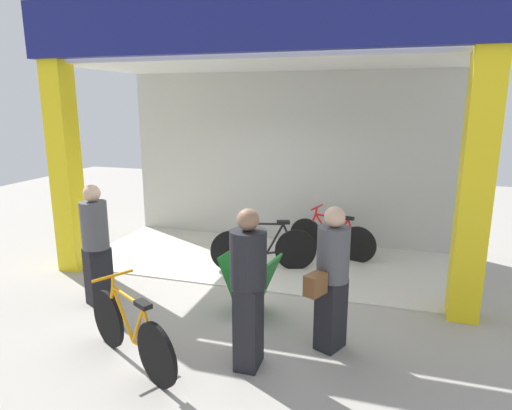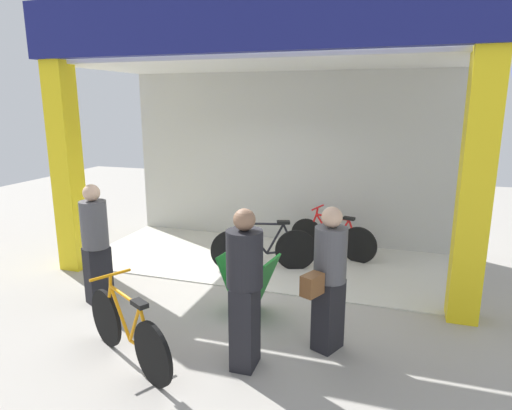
{
  "view_description": "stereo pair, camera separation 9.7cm",
  "coord_description": "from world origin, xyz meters",
  "px_view_note": "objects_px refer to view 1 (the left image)",
  "views": [
    {
      "loc": [
        1.99,
        -5.85,
        2.73
      ],
      "look_at": [
        0.0,
        0.66,
        1.15
      ],
      "focal_mm": 31.17,
      "sensor_mm": 36.0,
      "label": 1
    },
    {
      "loc": [
        2.09,
        -5.82,
        2.73
      ],
      "look_at": [
        0.0,
        0.66,
        1.15
      ],
      "focal_mm": 31.17,
      "sensor_mm": 36.0,
      "label": 2
    }
  ],
  "objects_px": {
    "bicycle_parked_0": "(131,332)",
    "pedestrian_1": "(96,243)",
    "bicycle_inside_1": "(264,248)",
    "pedestrian_3": "(331,277)",
    "sandwich_board_sign": "(250,285)",
    "bicycle_inside_0": "(332,238)",
    "pedestrian_2": "(249,286)"
  },
  "relations": [
    {
      "from": "bicycle_parked_0",
      "to": "pedestrian_1",
      "type": "distance_m",
      "value": 1.79
    },
    {
      "from": "bicycle_parked_0",
      "to": "pedestrian_1",
      "type": "bearing_deg",
      "value": 136.64
    },
    {
      "from": "bicycle_inside_1",
      "to": "bicycle_parked_0",
      "type": "distance_m",
      "value": 3.08
    },
    {
      "from": "pedestrian_1",
      "to": "bicycle_parked_0",
      "type": "bearing_deg",
      "value": -43.36
    },
    {
      "from": "bicycle_parked_0",
      "to": "pedestrian_3",
      "type": "relative_size",
      "value": 0.91
    },
    {
      "from": "sandwich_board_sign",
      "to": "pedestrian_3",
      "type": "relative_size",
      "value": 0.5
    },
    {
      "from": "bicycle_inside_0",
      "to": "bicycle_parked_0",
      "type": "height_order",
      "value": "bicycle_parked_0"
    },
    {
      "from": "bicycle_inside_1",
      "to": "bicycle_parked_0",
      "type": "bearing_deg",
      "value": -101.07
    },
    {
      "from": "bicycle_inside_1",
      "to": "sandwich_board_sign",
      "type": "distance_m",
      "value": 1.57
    },
    {
      "from": "sandwich_board_sign",
      "to": "pedestrian_2",
      "type": "distance_m",
      "value": 1.27
    },
    {
      "from": "sandwich_board_sign",
      "to": "pedestrian_3",
      "type": "xyz_separation_m",
      "value": [
        1.11,
        -0.54,
        0.45
      ]
    },
    {
      "from": "bicycle_parked_0",
      "to": "pedestrian_1",
      "type": "relative_size",
      "value": 0.9
    },
    {
      "from": "bicycle_inside_1",
      "to": "sandwich_board_sign",
      "type": "relative_size",
      "value": 2.01
    },
    {
      "from": "bicycle_inside_0",
      "to": "bicycle_inside_1",
      "type": "xyz_separation_m",
      "value": [
        -0.98,
        -0.96,
        0.02
      ]
    },
    {
      "from": "bicycle_inside_1",
      "to": "bicycle_parked_0",
      "type": "height_order",
      "value": "bicycle_inside_1"
    },
    {
      "from": "bicycle_inside_0",
      "to": "sandwich_board_sign",
      "type": "distance_m",
      "value": 2.61
    },
    {
      "from": "sandwich_board_sign",
      "to": "pedestrian_2",
      "type": "bearing_deg",
      "value": -72.93
    },
    {
      "from": "bicycle_inside_0",
      "to": "pedestrian_3",
      "type": "distance_m",
      "value": 3.11
    },
    {
      "from": "pedestrian_1",
      "to": "pedestrian_3",
      "type": "height_order",
      "value": "pedestrian_1"
    },
    {
      "from": "pedestrian_1",
      "to": "pedestrian_3",
      "type": "relative_size",
      "value": 1.01
    },
    {
      "from": "bicycle_inside_1",
      "to": "bicycle_parked_0",
      "type": "xyz_separation_m",
      "value": [
        -0.59,
        -3.02,
        -0.01
      ]
    },
    {
      "from": "bicycle_parked_0",
      "to": "pedestrian_2",
      "type": "relative_size",
      "value": 0.87
    },
    {
      "from": "bicycle_inside_0",
      "to": "bicycle_parked_0",
      "type": "bearing_deg",
      "value": -111.54
    },
    {
      "from": "pedestrian_1",
      "to": "pedestrian_3",
      "type": "bearing_deg",
      "value": -4.37
    },
    {
      "from": "bicycle_inside_0",
      "to": "pedestrian_2",
      "type": "height_order",
      "value": "pedestrian_2"
    },
    {
      "from": "pedestrian_3",
      "to": "bicycle_parked_0",
      "type": "bearing_deg",
      "value": -154.44
    },
    {
      "from": "pedestrian_1",
      "to": "pedestrian_3",
      "type": "xyz_separation_m",
      "value": [
        3.21,
        -0.25,
        -0.01
      ]
    },
    {
      "from": "bicycle_parked_0",
      "to": "pedestrian_1",
      "type": "xyz_separation_m",
      "value": [
        -1.25,
        1.18,
        0.5
      ]
    },
    {
      "from": "bicycle_parked_0",
      "to": "pedestrian_3",
      "type": "height_order",
      "value": "pedestrian_3"
    },
    {
      "from": "pedestrian_3",
      "to": "pedestrian_1",
      "type": "bearing_deg",
      "value": 175.63
    },
    {
      "from": "sandwich_board_sign",
      "to": "pedestrian_1",
      "type": "bearing_deg",
      "value": -172.09
    },
    {
      "from": "bicycle_parked_0",
      "to": "pedestrian_2",
      "type": "distance_m",
      "value": 1.35
    }
  ]
}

